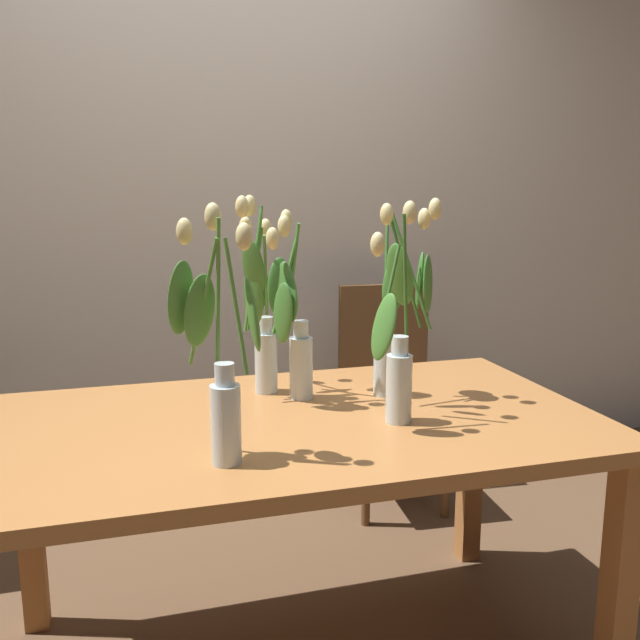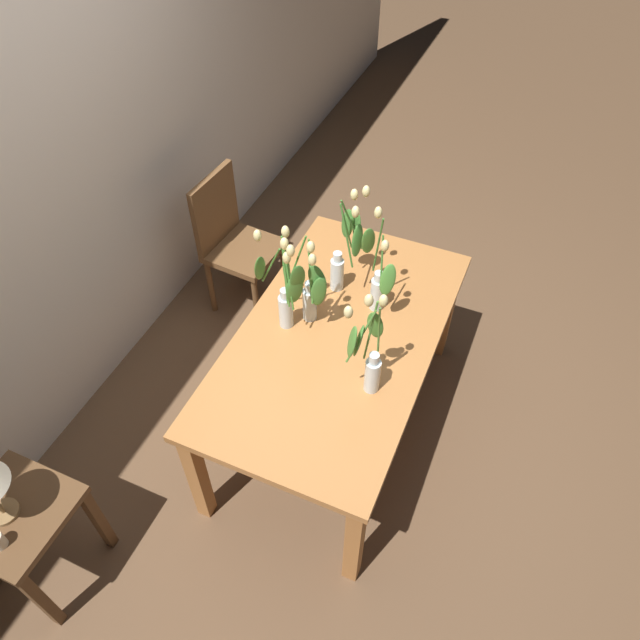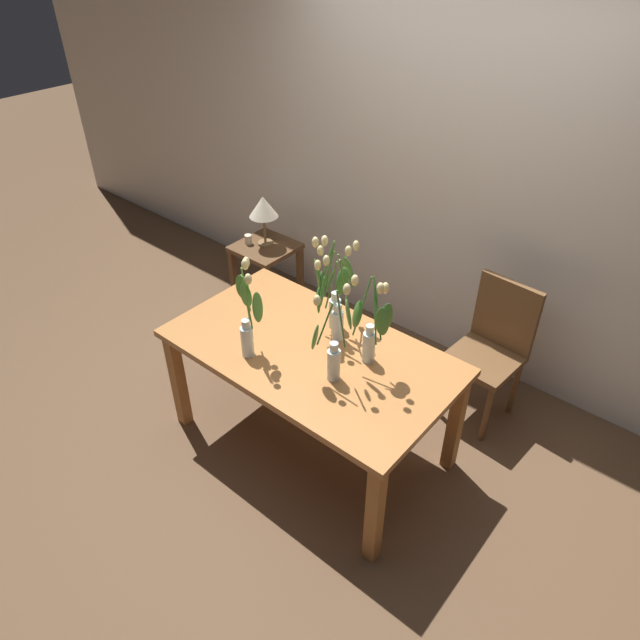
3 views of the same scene
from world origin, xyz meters
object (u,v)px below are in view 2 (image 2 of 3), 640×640
object	(u,v)px
tulip_vase_4	(378,281)
dining_chair	(232,238)
side_table	(22,524)
tulip_vase_1	(344,253)
tulip_vase_3	(285,293)
tulip_vase_0	(369,356)
dining_table	(337,347)
tulip_vase_2	(308,291)

from	to	relation	value
tulip_vase_4	dining_chair	size ratio (longest dim) A/B	0.61
dining_chair	side_table	xyz separation A→B (m)	(-1.91, -0.04, -0.09)
tulip_vase_1	tulip_vase_3	bearing A→B (deg)	159.76
tulip_vase_0	tulip_vase_1	distance (m)	0.65
tulip_vase_4	tulip_vase_0	bearing A→B (deg)	-164.86
tulip_vase_0	dining_chair	xyz separation A→B (m)	(0.88, 1.19, -0.43)
dining_table	dining_chair	distance (m)	1.16
tulip_vase_0	tulip_vase_3	size ratio (longest dim) A/B	0.98
dining_table	tulip_vase_0	distance (m)	0.45
tulip_vase_0	side_table	world-z (taller)	tulip_vase_0
tulip_vase_3	dining_chair	xyz separation A→B (m)	(0.70, 0.72, -0.45)
dining_table	tulip_vase_2	distance (m)	0.34
tulip_vase_2	tulip_vase_4	bearing A→B (deg)	-51.72
tulip_vase_3	tulip_vase_4	world-z (taller)	tulip_vase_3
tulip_vase_2	tulip_vase_4	distance (m)	0.34
tulip_vase_4	side_table	distance (m)	1.88
tulip_vase_0	tulip_vase_3	world-z (taller)	tulip_vase_3
side_table	tulip_vase_2	bearing A→B (deg)	-30.33
tulip_vase_1	tulip_vase_2	world-z (taller)	tulip_vase_1
side_table	tulip_vase_4	bearing A→B (deg)	-34.21
dining_table	tulip_vase_2	xyz separation A→B (m)	(0.03, 0.16, 0.29)
tulip_vase_0	dining_chair	world-z (taller)	tulip_vase_0
tulip_vase_1	tulip_vase_3	world-z (taller)	tulip_vase_3
tulip_vase_1	dining_chair	distance (m)	1.01
side_table	tulip_vase_0	bearing A→B (deg)	-48.14
tulip_vase_0	tulip_vase_2	world-z (taller)	tulip_vase_0
tulip_vase_2	tulip_vase_4	xyz separation A→B (m)	(0.21, -0.26, -0.02)
tulip_vase_1	tulip_vase_4	xyz separation A→B (m)	(-0.08, -0.20, -0.04)
tulip_vase_4	side_table	bearing A→B (deg)	145.79
dining_table	tulip_vase_4	bearing A→B (deg)	-22.97
tulip_vase_2	side_table	size ratio (longest dim) A/B	0.99
tulip_vase_1	dining_chair	size ratio (longest dim) A/B	0.62
dining_table	tulip_vase_4	world-z (taller)	tulip_vase_4
dining_table	tulip_vase_4	distance (m)	0.38
dining_table	dining_chair	world-z (taller)	dining_chair
dining_table	tulip_vase_2	size ratio (longest dim) A/B	2.95
tulip_vase_1	dining_table	bearing A→B (deg)	-162.39
side_table	tulip_vase_1	bearing A→B (deg)	-27.25
tulip_vase_3	tulip_vase_1	bearing A→B (deg)	-20.24
tulip_vase_2	side_table	bearing A→B (deg)	149.67
tulip_vase_2	tulip_vase_3	bearing A→B (deg)	136.08
tulip_vase_2	tulip_vase_1	bearing A→B (deg)	-11.62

